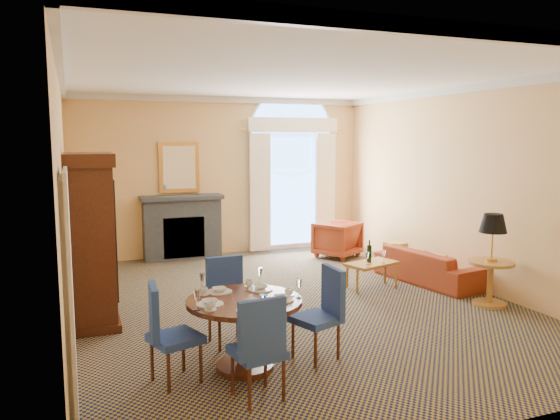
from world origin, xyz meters
name	(u,v)px	position (x,y,z in m)	size (l,w,h in m)	color
ground	(292,303)	(0.00, 0.00, 0.00)	(7.50, 7.50, 0.00)	#121439
room_envelope	(274,129)	(-0.03, 0.67, 2.51)	(6.04, 7.52, 3.45)	#F0BC72
armoire	(90,242)	(-2.72, 0.17, 1.05)	(0.63, 1.11, 2.18)	#3A1A0D
dining_table	(244,317)	(-1.32, -1.92, 0.56)	(1.18, 1.18, 0.94)	#3A1A0D
dining_chair_north	(227,294)	(-1.28, -1.09, 0.57)	(0.48, 0.48, 0.99)	navy
dining_chair_south	(260,343)	(-1.41, -2.67, 0.57)	(0.50, 0.51, 0.99)	navy
dining_chair_east	(324,307)	(-0.43, -1.94, 0.57)	(0.57, 0.57, 0.99)	navy
dining_chair_west	(165,328)	(-2.13, -1.97, 0.57)	(0.56, 0.56, 0.99)	navy
sofa	(429,266)	(2.55, 0.28, 0.28)	(1.89, 0.74, 0.55)	#A23B1D
armchair	(337,239)	(2.02, 2.57, 0.36)	(0.77, 0.79, 0.72)	#A23B1D
coffee_table	(372,263)	(1.49, 0.30, 0.40)	(0.92, 0.68, 0.77)	#AF7934
side_table	(492,248)	(2.60, -1.08, 0.82)	(0.64, 0.64, 1.29)	#AF7934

